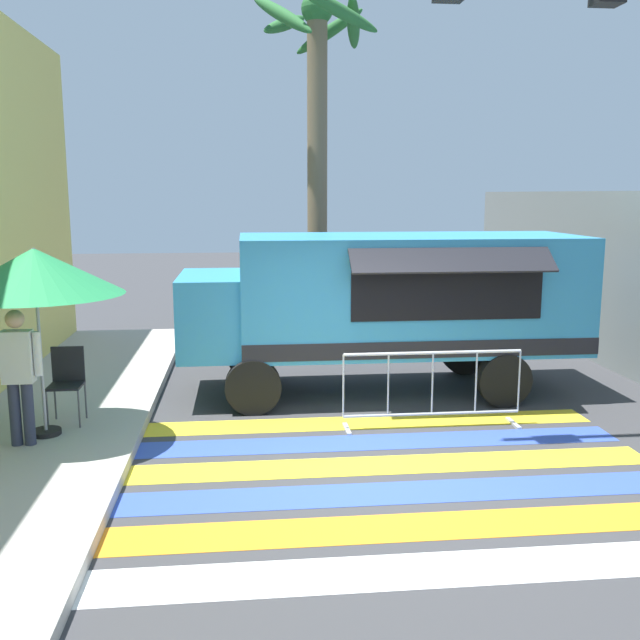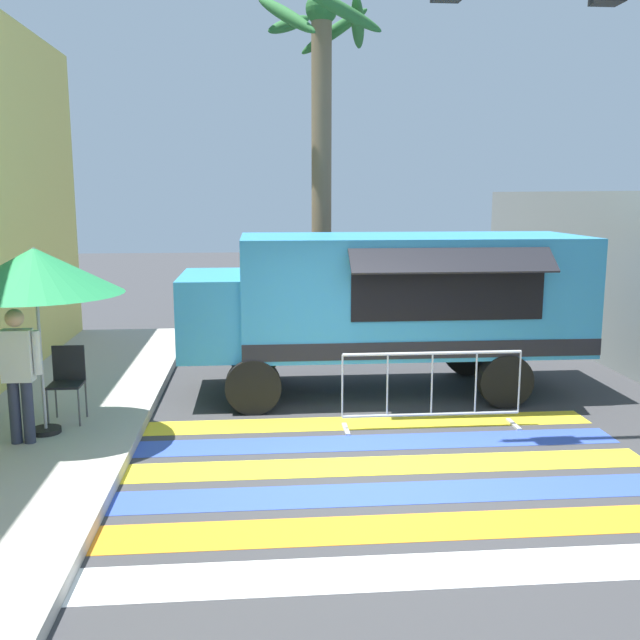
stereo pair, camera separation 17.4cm
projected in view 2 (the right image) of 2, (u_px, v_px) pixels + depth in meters
name	position (u px, v px, depth m)	size (l,w,h in m)	color
ground_plane	(371.00, 471.00, 7.89)	(60.00, 60.00, 0.00)	#38383A
crosswalk_painted	(375.00, 479.00, 7.64)	(6.40, 4.36, 0.01)	white
food_truck	(380.00, 297.00, 10.77)	(5.98, 2.51, 2.41)	#338CBF
traffic_signal_pole	(612.00, 49.00, 7.98)	(4.19, 0.29, 6.41)	#515456
patio_umbrella	(35.00, 272.00, 8.36)	(2.04, 2.04, 2.26)	black
folding_chair	(67.00, 376.00, 9.12)	(0.41, 0.41, 0.96)	#4C4C51
vendor_person	(18.00, 368.00, 8.21)	(0.53, 0.21, 1.59)	#2D3347
barricade_front	(432.00, 390.00, 9.24)	(2.36, 0.44, 1.02)	#B7BABF
palm_tree	(321.00, 118.00, 13.55)	(2.40, 2.37, 6.72)	#7A664C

